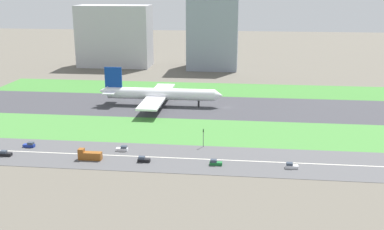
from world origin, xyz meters
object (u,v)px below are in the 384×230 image
at_px(car_5, 291,166).
at_px(car_2, 123,149).
at_px(car_0, 215,163).
at_px(traffic_light, 203,137).
at_px(terminal_building, 115,36).
at_px(airliner, 158,94).
at_px(truck_0, 89,155).
at_px(hangar_building, 213,34).
at_px(fuel_tank_west, 204,50).
at_px(car_1, 143,160).
at_px(car_4, 29,145).
at_px(car_3, 5,154).

bearing_deg(car_5, car_2, -9.17).
relative_size(car_0, car_5, 1.00).
distance_m(traffic_light, terminal_building, 193.92).
height_order(airliner, car_0, airliner).
distance_m(car_0, truck_0, 45.41).
distance_m(traffic_light, hangar_building, 175.53).
bearing_deg(airliner, car_5, -51.98).
height_order(car_2, truck_0, truck_0).
relative_size(hangar_building, fuel_tank_west, 2.68).
distance_m(airliner, truck_0, 78.83).
relative_size(airliner, car_1, 14.77).
bearing_deg(hangar_building, car_4, -107.81).
bearing_deg(airliner, car_3, -118.62).
height_order(hangar_building, fuel_tank_west, hangar_building).
relative_size(airliner, car_3, 14.77).
relative_size(car_2, car_1, 1.00).
relative_size(airliner, car_0, 14.77).
bearing_deg(terminal_building, hangar_building, 0.00).
bearing_deg(traffic_light, car_2, -165.09).
xyz_separation_m(car_0, hangar_building, (-14.40, 192.00, 24.82)).
height_order(airliner, car_3, airliner).
xyz_separation_m(car_3, car_1, (51.88, 0.00, 0.00)).
bearing_deg(terminal_building, car_3, -86.46).
bearing_deg(car_0, traffic_light, -72.01).
xyz_separation_m(airliner, car_3, (-42.57, -78.00, -5.31)).
xyz_separation_m(car_0, terminal_building, (-89.38, 192.00, 22.05)).
xyz_separation_m(traffic_light, hangar_building, (-8.56, 174.01, 21.45)).
bearing_deg(hangar_building, car_0, -85.71).
distance_m(car_0, car_4, 73.56).
height_order(truck_0, fuel_tank_west, fuel_tank_west).
xyz_separation_m(car_0, truck_0, (-45.40, -0.00, 0.75)).
distance_m(car_1, car_5, 51.68).
bearing_deg(truck_0, terminal_building, -77.10).
bearing_deg(traffic_light, fuel_tank_west, 94.93).
relative_size(car_3, traffic_light, 0.61).
bearing_deg(hangar_building, car_1, -93.35).
bearing_deg(car_0, terminal_building, -65.04).
relative_size(terminal_building, fuel_tank_west, 2.85).
bearing_deg(airliner, car_2, -90.79).
bearing_deg(car_0, car_2, -15.58).
height_order(car_3, truck_0, truck_0).
bearing_deg(car_3, traffic_light, -165.90).
height_order(terminal_building, hangar_building, hangar_building).
bearing_deg(car_2, traffic_light, 14.91).
bearing_deg(fuel_tank_west, car_4, -101.98).
distance_m(airliner, traffic_light, 66.72).
bearing_deg(terminal_building, traffic_light, -64.35).
xyz_separation_m(car_5, hangar_building, (-40.46, 192.00, 24.82)).
bearing_deg(car_5, truck_0, 0.00).
relative_size(car_5, traffic_light, 0.61).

